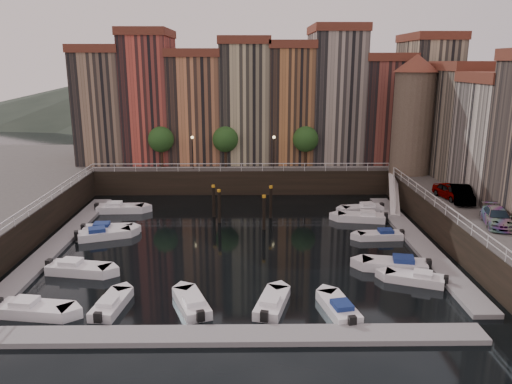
{
  "coord_description": "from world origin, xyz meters",
  "views": [
    {
      "loc": [
        1.0,
        -43.47,
        15.88
      ],
      "look_at": [
        1.63,
        4.0,
        3.5
      ],
      "focal_mm": 35.0,
      "sensor_mm": 36.0,
      "label": 1
    }
  ],
  "objects_px": {
    "car_a": "(450,192)",
    "car_c": "(497,218)",
    "mooring_pilings": "(242,206)",
    "corner_tower": "(413,113)",
    "boat_left_1": "(78,268)",
    "car_b": "(461,195)",
    "boat_left_2": "(103,234)",
    "gangway": "(394,192)",
    "boat_left_0": "(33,309)"
  },
  "relations": [
    {
      "from": "mooring_pilings",
      "to": "car_b",
      "type": "bearing_deg",
      "value": -10.43
    },
    {
      "from": "corner_tower",
      "to": "car_a",
      "type": "bearing_deg",
      "value": -88.08
    },
    {
      "from": "car_a",
      "to": "car_b",
      "type": "distance_m",
      "value": 1.35
    },
    {
      "from": "boat_left_1",
      "to": "corner_tower",
      "type": "bearing_deg",
      "value": 44.23
    },
    {
      "from": "corner_tower",
      "to": "boat_left_1",
      "type": "height_order",
      "value": "corner_tower"
    },
    {
      "from": "mooring_pilings",
      "to": "car_c",
      "type": "xyz_separation_m",
      "value": [
        20.77,
        -10.83,
        2.05
      ]
    },
    {
      "from": "mooring_pilings",
      "to": "boat_left_0",
      "type": "bearing_deg",
      "value": -124.29
    },
    {
      "from": "gangway",
      "to": "car_a",
      "type": "xyz_separation_m",
      "value": [
        3.29,
        -7.14,
        1.8
      ]
    },
    {
      "from": "boat_left_0",
      "to": "boat_left_1",
      "type": "xyz_separation_m",
      "value": [
        0.71,
        6.57,
        0.0
      ]
    },
    {
      "from": "corner_tower",
      "to": "car_b",
      "type": "distance_m",
      "value": 14.42
    },
    {
      "from": "mooring_pilings",
      "to": "car_a",
      "type": "bearing_deg",
      "value": -7.29
    },
    {
      "from": "gangway",
      "to": "car_a",
      "type": "distance_m",
      "value": 8.07
    },
    {
      "from": "gangway",
      "to": "boat_left_0",
      "type": "bearing_deg",
      "value": -141.52
    },
    {
      "from": "car_b",
      "to": "gangway",
      "type": "bearing_deg",
      "value": 124.45
    },
    {
      "from": "car_a",
      "to": "car_c",
      "type": "height_order",
      "value": "car_a"
    },
    {
      "from": "boat_left_2",
      "to": "car_a",
      "type": "bearing_deg",
      "value": -15.46
    },
    {
      "from": "corner_tower",
      "to": "car_a",
      "type": "height_order",
      "value": "corner_tower"
    },
    {
      "from": "boat_left_1",
      "to": "car_b",
      "type": "distance_m",
      "value": 34.66
    },
    {
      "from": "mooring_pilings",
      "to": "boat_left_0",
      "type": "height_order",
      "value": "mooring_pilings"
    },
    {
      "from": "corner_tower",
      "to": "boat_left_2",
      "type": "xyz_separation_m",
      "value": [
        -32.67,
        -13.9,
        -9.81
      ]
    },
    {
      "from": "mooring_pilings",
      "to": "boat_left_2",
      "type": "bearing_deg",
      "value": -159.36
    },
    {
      "from": "gangway",
      "to": "boat_left_1",
      "type": "bearing_deg",
      "value": -149.42
    },
    {
      "from": "car_b",
      "to": "car_c",
      "type": "xyz_separation_m",
      "value": [
        0.01,
        -7.01,
        -0.07
      ]
    },
    {
      "from": "corner_tower",
      "to": "car_b",
      "type": "relative_size",
      "value": 2.94
    },
    {
      "from": "boat_left_2",
      "to": "corner_tower",
      "type": "bearing_deg",
      "value": 3.69
    },
    {
      "from": "corner_tower",
      "to": "gangway",
      "type": "bearing_deg",
      "value": -122.8
    },
    {
      "from": "gangway",
      "to": "corner_tower",
      "type": "bearing_deg",
      "value": 57.2
    },
    {
      "from": "gangway",
      "to": "mooring_pilings",
      "type": "xyz_separation_m",
      "value": [
        -16.92,
        -4.56,
        -0.27
      ]
    },
    {
      "from": "corner_tower",
      "to": "boat_left_0",
      "type": "xyz_separation_m",
      "value": [
        -33.07,
        -28.48,
        -9.8
      ]
    },
    {
      "from": "boat_left_1",
      "to": "car_c",
      "type": "distance_m",
      "value": 33.53
    },
    {
      "from": "mooring_pilings",
      "to": "boat_left_0",
      "type": "distance_m",
      "value": 23.54
    },
    {
      "from": "gangway",
      "to": "boat_left_1",
      "type": "xyz_separation_m",
      "value": [
        -29.46,
        -17.41,
        -1.52
      ]
    },
    {
      "from": "corner_tower",
      "to": "car_c",
      "type": "bearing_deg",
      "value": -87.29
    },
    {
      "from": "corner_tower",
      "to": "car_c",
      "type": "height_order",
      "value": "corner_tower"
    },
    {
      "from": "boat_left_1",
      "to": "car_b",
      "type": "relative_size",
      "value": 1.12
    },
    {
      "from": "corner_tower",
      "to": "car_b",
      "type": "bearing_deg",
      "value": -85.88
    },
    {
      "from": "gangway",
      "to": "car_a",
      "type": "height_order",
      "value": "car_a"
    },
    {
      "from": "boat_left_1",
      "to": "gangway",
      "type": "bearing_deg",
      "value": 40.71
    },
    {
      "from": "corner_tower",
      "to": "mooring_pilings",
      "type": "xyz_separation_m",
      "value": [
        -19.82,
        -9.06,
        -8.54
      ]
    },
    {
      "from": "boat_left_1",
      "to": "boat_left_0",
      "type": "bearing_deg",
      "value": -85.99
    },
    {
      "from": "car_a",
      "to": "boat_left_2",
      "type": "bearing_deg",
      "value": 172.06
    },
    {
      "from": "mooring_pilings",
      "to": "car_c",
      "type": "distance_m",
      "value": 23.51
    },
    {
      "from": "car_a",
      "to": "car_c",
      "type": "bearing_deg",
      "value": -98.02
    },
    {
      "from": "car_a",
      "to": "car_c",
      "type": "xyz_separation_m",
      "value": [
        0.55,
        -8.24,
        -0.02
      ]
    },
    {
      "from": "boat_left_2",
      "to": "car_c",
      "type": "bearing_deg",
      "value": -29.46
    },
    {
      "from": "boat_left_2",
      "to": "car_a",
      "type": "relative_size",
      "value": 1.21
    },
    {
      "from": "mooring_pilings",
      "to": "car_c",
      "type": "bearing_deg",
      "value": -27.54
    },
    {
      "from": "mooring_pilings",
      "to": "boat_left_2",
      "type": "height_order",
      "value": "mooring_pilings"
    },
    {
      "from": "corner_tower",
      "to": "boat_left_2",
      "type": "relative_size",
      "value": 2.71
    },
    {
      "from": "boat_left_2",
      "to": "boat_left_0",
      "type": "bearing_deg",
      "value": -110.9
    }
  ]
}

